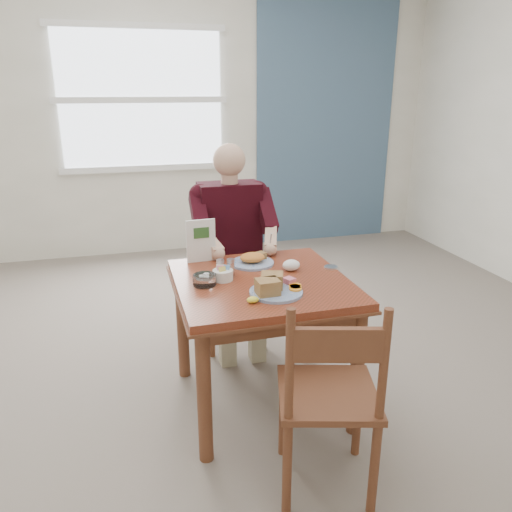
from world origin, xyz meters
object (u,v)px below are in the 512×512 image
object	(u,v)px
chair_far	(230,276)
near_plate	(274,287)
far_plate	(253,260)
table	(262,299)
chair_near	(329,397)
diner	(232,233)

from	to	relation	value
chair_far	near_plate	distance (m)	1.04
near_plate	far_plate	bearing A→B (deg)	88.29
table	chair_far	bearing A→B (deg)	90.00
table	chair_near	world-z (taller)	chair_near
chair_near	diner	xyz separation A→B (m)	(-0.09, 1.43, 0.33)
chair_near	near_plate	bearing A→B (deg)	99.17
chair_near	near_plate	xyz separation A→B (m)	(-0.08, 0.53, 0.30)
chair_far	table	bearing A→B (deg)	-90.00
table	far_plate	distance (m)	0.29
diner	far_plate	bearing A→B (deg)	-87.59
chair_near	table	bearing A→B (deg)	97.20
diner	far_plate	distance (m)	0.46
table	diner	distance (m)	0.73
chair_far	near_plate	size ratio (longest dim) A/B	3.22
near_plate	diner	bearing A→B (deg)	90.37
near_plate	far_plate	xyz separation A→B (m)	(0.01, 0.45, -0.01)
far_plate	chair_near	bearing A→B (deg)	-85.78
chair_far	chair_near	xyz separation A→B (m)	(0.09, -1.51, 0.00)
chair_far	chair_near	bearing A→B (deg)	-86.57
far_plate	chair_far	bearing A→B (deg)	92.01
table	far_plate	world-z (taller)	far_plate
table	chair_near	size ratio (longest dim) A/B	0.97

